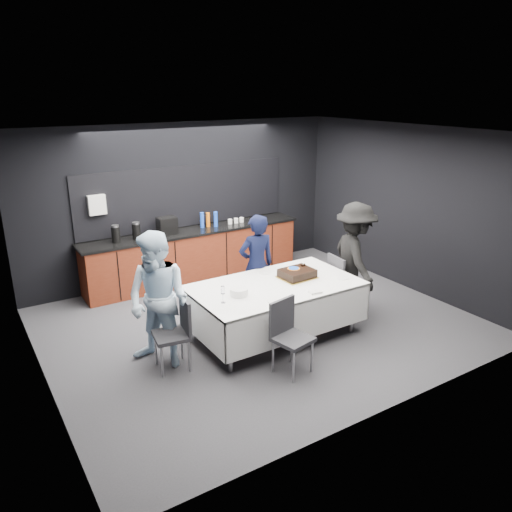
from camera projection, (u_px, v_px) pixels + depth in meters
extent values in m
plane|color=#3B3B40|center=(260.00, 324.00, 7.47)|extent=(6.00, 6.00, 0.00)
cube|color=white|center=(260.00, 133.00, 6.57)|extent=(6.00, 5.00, 0.04)
cube|color=black|center=(185.00, 202.00, 9.02)|extent=(6.00, 0.04, 2.80)
cube|color=black|center=(393.00, 294.00, 5.02)|extent=(6.00, 0.04, 2.80)
cube|color=black|center=(31.00, 275.00, 5.51)|extent=(0.04, 5.00, 2.80)
cube|color=black|center=(407.00, 208.00, 8.53)|extent=(0.04, 5.00, 2.80)
cube|color=#571C0D|center=(195.00, 256.00, 9.09)|extent=(4.00, 0.60, 0.90)
cube|color=black|center=(194.00, 231.00, 8.94)|extent=(4.10, 0.64, 0.04)
cube|color=black|center=(186.00, 196.00, 8.97)|extent=(4.00, 0.03, 1.10)
cube|color=white|center=(97.00, 205.00, 8.11)|extent=(0.28, 0.12, 0.32)
cylinder|color=black|center=(116.00, 235.00, 8.18)|extent=(0.14, 0.14, 0.26)
cylinder|color=black|center=(136.00, 231.00, 8.36)|extent=(0.14, 0.14, 0.26)
cube|color=black|center=(167.00, 226.00, 8.63)|extent=(0.32, 0.24, 0.30)
cylinder|color=blue|center=(202.00, 220.00, 9.02)|extent=(0.07, 0.07, 0.28)
cylinder|color=orange|center=(208.00, 220.00, 9.09)|extent=(0.07, 0.07, 0.26)
cylinder|color=blue|center=(216.00, 219.00, 9.09)|extent=(0.07, 0.07, 0.28)
cylinder|color=white|center=(230.00, 222.00, 9.29)|extent=(0.08, 0.08, 0.09)
cylinder|color=white|center=(236.00, 221.00, 9.36)|extent=(0.08, 0.08, 0.09)
cylinder|color=white|center=(242.00, 220.00, 9.42)|extent=(0.08, 0.08, 0.09)
cylinder|color=#99999E|center=(115.00, 226.00, 8.13)|extent=(0.12, 0.12, 0.03)
cylinder|color=#99999E|center=(136.00, 223.00, 8.31)|extent=(0.12, 0.12, 0.03)
cylinder|color=#99999E|center=(231.00, 344.00, 6.12)|extent=(0.06, 0.06, 0.75)
cylinder|color=#99999E|center=(195.00, 314.00, 6.93)|extent=(0.06, 0.06, 0.75)
cylinder|color=#99999E|center=(352.00, 308.00, 7.13)|extent=(0.06, 0.06, 0.75)
cylinder|color=#99999E|center=(309.00, 285.00, 7.93)|extent=(0.06, 0.06, 0.75)
cube|color=white|center=(275.00, 286.00, 6.91)|extent=(2.32, 1.32, 0.04)
cube|color=white|center=(303.00, 321.00, 6.47)|extent=(2.32, 0.02, 0.55)
cube|color=white|center=(251.00, 288.00, 7.51)|extent=(2.32, 0.02, 0.55)
cube|color=white|center=(201.00, 323.00, 6.41)|extent=(0.02, 1.32, 0.55)
cube|color=white|center=(338.00, 287.00, 7.57)|extent=(0.02, 1.32, 0.55)
cube|color=gold|center=(297.00, 277.00, 7.14)|extent=(0.51, 0.42, 0.01)
cube|color=black|center=(297.00, 274.00, 7.12)|extent=(0.47, 0.38, 0.10)
cube|color=black|center=(297.00, 270.00, 7.10)|extent=(0.47, 0.38, 0.01)
cylinder|color=orange|center=(294.00, 268.00, 7.14)|extent=(0.18, 0.18, 0.00)
cylinder|color=blue|center=(294.00, 268.00, 7.14)|extent=(0.15, 0.15, 0.01)
sphere|color=black|center=(302.00, 264.00, 7.28)|extent=(0.04, 0.04, 0.04)
sphere|color=black|center=(305.00, 264.00, 7.26)|extent=(0.04, 0.04, 0.04)
sphere|color=black|center=(303.00, 265.00, 7.24)|extent=(0.04, 0.04, 0.04)
cylinder|color=white|center=(239.00, 292.00, 6.52)|extent=(0.24, 0.24, 0.10)
cylinder|color=white|center=(275.00, 300.00, 6.38)|extent=(0.21, 0.21, 0.01)
cylinder|color=white|center=(313.00, 268.00, 7.50)|extent=(0.19, 0.19, 0.01)
cylinder|color=white|center=(343.00, 278.00, 7.13)|extent=(0.19, 0.19, 0.01)
cylinder|color=white|center=(265.00, 272.00, 7.33)|extent=(0.18, 0.18, 0.01)
cube|color=white|center=(315.00, 292.00, 6.61)|extent=(0.18, 0.12, 0.03)
cylinder|color=white|center=(223.00, 303.00, 6.31)|extent=(0.06, 0.06, 0.00)
cylinder|color=white|center=(223.00, 298.00, 6.29)|extent=(0.01, 0.01, 0.12)
cylinder|color=white|center=(223.00, 290.00, 6.26)|extent=(0.05, 0.05, 0.10)
cube|color=#2C2C30|center=(171.00, 336.00, 6.18)|extent=(0.48, 0.48, 0.05)
cube|color=#2C2C30|center=(185.00, 315.00, 6.17)|extent=(0.10, 0.42, 0.45)
cylinder|color=#99999E|center=(156.00, 348.00, 6.33)|extent=(0.03, 0.03, 0.44)
cylinder|color=#99999E|center=(162.00, 361.00, 6.04)|extent=(0.03, 0.03, 0.44)
cylinder|color=#99999E|center=(182.00, 343.00, 6.46)|extent=(0.03, 0.03, 0.44)
cylinder|color=#99999E|center=(189.00, 356.00, 6.17)|extent=(0.03, 0.03, 0.44)
cube|color=#2C2C30|center=(345.00, 284.00, 7.80)|extent=(0.46, 0.46, 0.05)
cube|color=#2C2C30|center=(336.00, 271.00, 7.64)|extent=(0.08, 0.42, 0.45)
cylinder|color=#99999E|center=(359.00, 299.00, 7.80)|extent=(0.03, 0.03, 0.44)
cylinder|color=#99999E|center=(347.00, 292.00, 8.09)|extent=(0.03, 0.03, 0.44)
cylinder|color=#99999E|center=(342.00, 303.00, 7.66)|extent=(0.03, 0.03, 0.44)
cylinder|color=#99999E|center=(329.00, 295.00, 7.95)|extent=(0.03, 0.03, 0.44)
cube|color=#2C2C30|center=(293.00, 339.00, 6.09)|extent=(0.50, 0.50, 0.05)
cube|color=#2C2C30|center=(282.00, 316.00, 6.13)|extent=(0.42, 0.13, 0.45)
cylinder|color=#99999E|center=(293.00, 366.00, 5.93)|extent=(0.03, 0.03, 0.44)
cylinder|color=#99999E|center=(312.00, 356.00, 6.16)|extent=(0.03, 0.03, 0.44)
cylinder|color=#99999E|center=(273.00, 356.00, 6.16)|extent=(0.03, 0.03, 0.44)
cylinder|color=#99999E|center=(291.00, 346.00, 6.39)|extent=(0.03, 0.03, 0.44)
imported|color=black|center=(257.00, 265.00, 7.58)|extent=(0.62, 0.44, 1.59)
imported|color=#C5E1F8|center=(159.00, 301.00, 6.14)|extent=(1.02, 1.07, 1.75)
imported|color=black|center=(355.00, 258.00, 7.66)|extent=(0.99, 1.28, 1.74)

